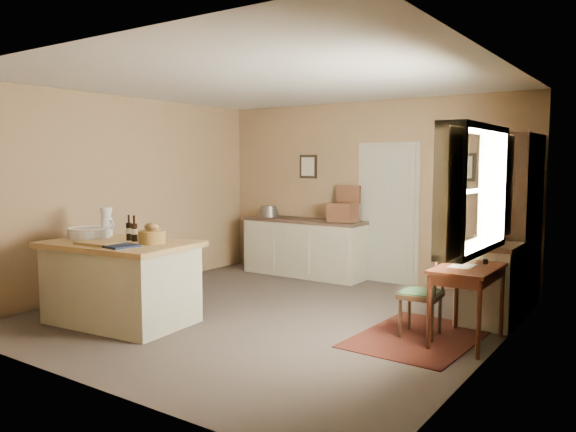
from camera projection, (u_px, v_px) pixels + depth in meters
name	position (u px, v px, depth m)	size (l,w,h in m)	color
ground	(270.00, 315.00, 6.56)	(5.00, 5.00, 0.00)	brown
wall_back	(367.00, 191.00, 8.48)	(5.00, 0.10, 2.70)	#91714C
wall_front	(79.00, 218.00, 4.39)	(5.00, 0.10, 2.70)	#91714C
wall_left	(126.00, 194.00, 7.85)	(0.10, 5.00, 2.70)	#91714C
wall_right	(493.00, 211.00, 5.02)	(0.10, 5.00, 2.70)	#91714C
ceiling	(269.00, 81.00, 6.31)	(5.00, 5.00, 0.00)	silver
door	(387.00, 212.00, 8.29)	(0.97, 0.06, 2.11)	#AFB198
framed_prints	(379.00, 167.00, 8.32)	(2.82, 0.02, 0.38)	black
window	(479.00, 189.00, 4.88)	(0.25, 1.99, 1.12)	#BBB193
work_island	(121.00, 280.00, 6.24)	(1.73, 1.22, 1.20)	#BBB193
sideboard	(304.00, 245.00, 8.85)	(2.03, 0.58, 1.18)	#BBB193
rug	(419.00, 337.00, 5.74)	(1.10, 1.60, 0.01)	#411A0F
writing_desk	(468.00, 276.00, 5.50)	(0.55, 0.90, 0.82)	#38170D
desk_chair	(421.00, 295.00, 5.74)	(0.40, 0.40, 0.86)	#311F13
right_cabinet	(494.00, 280.00, 6.34)	(0.60, 1.08, 0.99)	#BBB193
shelving_unit	(523.00, 223.00, 6.69)	(0.36, 0.95, 2.12)	#311F13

